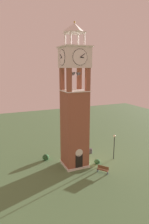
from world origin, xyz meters
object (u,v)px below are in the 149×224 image
Objects in this scene: park_bench at (103,169)px; lamp_post at (114,142)px; clock_tower at (75,110)px; trash_bin at (91,151)px.

lamp_post reaches higher than park_bench.
clock_tower reaches higher than lamp_post.
clock_tower is at bearing 173.75° from lamp_post.
clock_tower is 9.32m from trash_bin.
park_bench is (2.64, -3.68, -7.82)m from clock_tower.
lamp_post is 4.99× the size of trash_bin.
clock_tower is 24.89× the size of trash_bin.
trash_bin is (1.51, 6.37, -0.08)m from park_bench.
trash_bin is (4.15, 2.68, -7.90)m from clock_tower.
park_bench is 5.33m from lamp_post.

